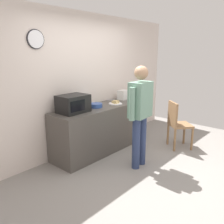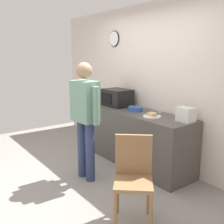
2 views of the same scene
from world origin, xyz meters
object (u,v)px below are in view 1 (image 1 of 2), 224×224
(sandwich_plate, at_px, (115,103))
(wooden_chair, at_px, (177,123))
(salad_bowl, at_px, (96,105))
(toaster, at_px, (123,95))
(fork_utensil, at_px, (97,103))
(spoon_utensil, at_px, (110,100))
(person_standing, at_px, (140,110))
(microwave, at_px, (73,104))

(sandwich_plate, xyz_separation_m, wooden_chair, (0.72, -0.99, -0.38))
(salad_bowl, distance_m, toaster, 0.94)
(salad_bowl, height_order, wooden_chair, salad_bowl)
(salad_bowl, relative_size, fork_utensil, 1.39)
(sandwich_plate, relative_size, wooden_chair, 0.28)
(toaster, relative_size, spoon_utensil, 1.29)
(salad_bowl, bearing_deg, sandwich_plate, -10.47)
(salad_bowl, bearing_deg, wooden_chair, -42.19)
(salad_bowl, distance_m, fork_utensil, 0.39)
(fork_utensil, bearing_deg, toaster, -14.41)
(fork_utensil, relative_size, wooden_chair, 0.18)
(fork_utensil, bearing_deg, person_standing, -102.22)
(toaster, bearing_deg, microwave, -177.57)
(sandwich_plate, relative_size, salad_bowl, 1.13)
(spoon_utensil, bearing_deg, microwave, -169.78)
(wooden_chair, bearing_deg, microwave, 147.09)
(fork_utensil, relative_size, spoon_utensil, 1.00)
(microwave, distance_m, sandwich_plate, 1.00)
(toaster, height_order, spoon_utensil, toaster)
(salad_bowl, bearing_deg, microwave, 177.10)
(toaster, xyz_separation_m, person_standing, (-0.90, -1.06, 0.00))
(spoon_utensil, relative_size, wooden_chair, 0.18)
(sandwich_plate, height_order, wooden_chair, sandwich_plate)
(microwave, bearing_deg, wooden_chair, -32.91)
(fork_utensil, bearing_deg, salad_bowl, -139.87)
(salad_bowl, height_order, fork_utensil, salad_bowl)
(fork_utensil, relative_size, person_standing, 0.10)
(spoon_utensil, xyz_separation_m, person_standing, (-0.66, -1.22, 0.10))
(salad_bowl, xyz_separation_m, spoon_utensil, (0.69, 0.24, -0.03))
(microwave, relative_size, wooden_chair, 0.53)
(spoon_utensil, xyz_separation_m, wooden_chair, (0.50, -1.32, -0.36))
(microwave, height_order, fork_utensil, microwave)
(sandwich_plate, distance_m, fork_utensil, 0.38)
(microwave, bearing_deg, sandwich_plate, -6.52)
(person_standing, bearing_deg, microwave, 118.96)
(microwave, bearing_deg, spoon_utensil, 10.22)
(sandwich_plate, bearing_deg, fork_utensil, 116.69)
(microwave, xyz_separation_m, spoon_utensil, (1.21, 0.22, -0.15))
(sandwich_plate, bearing_deg, microwave, 173.48)
(microwave, height_order, salad_bowl, microwave)
(sandwich_plate, xyz_separation_m, toaster, (0.47, 0.17, 0.08))
(sandwich_plate, bearing_deg, salad_bowl, 169.53)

